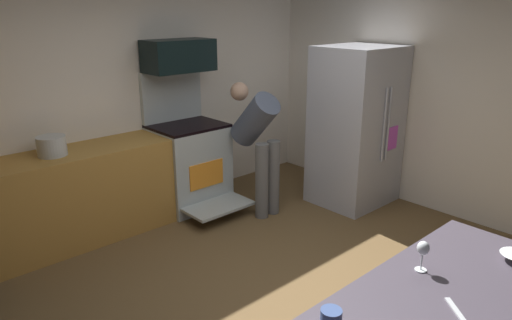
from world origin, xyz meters
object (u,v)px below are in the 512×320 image
Objects in this scene: oven_range at (189,162)px; person_cook at (258,138)px; microwave at (179,56)px; wine_glass_near at (423,250)px; stock_pot at (52,146)px; mug_coffee at (331,320)px; refrigerator at (356,127)px.

person_cook is (0.46, -0.66, 0.34)m from oven_range.
microwave reaches higher than wine_glass_near.
wine_glass_near is at bearing -115.73° from person_cook.
stock_pot is at bearing -176.86° from microwave.
oven_range reaches higher than mug_coffee.
stock_pot is (-2.95, 1.19, 0.10)m from refrigerator.
wine_glass_near is at bearing -1.13° from mug_coffee.
stock_pot is at bearing 160.60° from person_cook.
wine_glass_near is (-1.24, -2.58, 0.17)m from person_cook.
refrigerator is (1.49, -1.27, -0.80)m from microwave.
refrigerator is at bearing -26.77° from person_cook.
mug_coffee is (-1.50, -3.32, -0.74)m from microwave.
microwave is 7.33× the size of mug_coffee.
oven_range is 1.18m from microwave.
mug_coffee is (-0.71, 0.01, -0.07)m from wine_glass_near.
mug_coffee is at bearing -145.61° from refrigerator.
stock_pot reaches higher than wine_glass_near.
person_cook is (-1.03, 0.52, -0.05)m from refrigerator.
microwave is 0.41× the size of refrigerator.
refrigerator is 6.96× the size of stock_pot.
refrigerator is at bearing -22.07° from stock_pot.
refrigerator is 10.82× the size of wine_glass_near.
refrigerator is at bearing 34.39° from mug_coffee.
person_cook is 13.96× the size of mug_coffee.
oven_range is 2.05× the size of microwave.
person_cook is 2.03m from stock_pot.
microwave is 2.88× the size of stock_pot.
refrigerator is 17.70× the size of mug_coffee.
mug_coffee is at bearing -114.27° from microwave.
oven_range is at bearing -90.00° from microwave.
stock_pot is (-1.91, 0.67, 0.15)m from person_cook.
refrigerator reaches higher than wine_glass_near.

